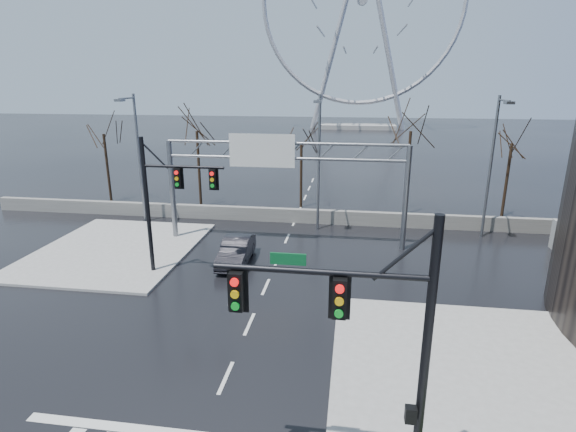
% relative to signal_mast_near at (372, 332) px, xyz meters
% --- Properties ---
extents(ground, '(260.00, 260.00, 0.00)m').
position_rel_signal_mast_near_xyz_m(ground, '(-5.14, 4.04, -4.87)').
color(ground, black).
rests_on(ground, ground).
extents(sidewalk_right_ext, '(12.00, 10.00, 0.15)m').
position_rel_signal_mast_near_xyz_m(sidewalk_right_ext, '(4.86, 6.04, -4.80)').
color(sidewalk_right_ext, gray).
rests_on(sidewalk_right_ext, ground).
extents(sidewalk_far, '(10.00, 12.00, 0.15)m').
position_rel_signal_mast_near_xyz_m(sidewalk_far, '(-16.14, 16.04, -4.80)').
color(sidewalk_far, gray).
rests_on(sidewalk_far, ground).
extents(barrier_wall, '(52.00, 0.50, 1.10)m').
position_rel_signal_mast_near_xyz_m(barrier_wall, '(-5.14, 24.04, -4.32)').
color(barrier_wall, slate).
rests_on(barrier_wall, ground).
extents(signal_mast_near, '(5.52, 0.41, 8.00)m').
position_rel_signal_mast_near_xyz_m(signal_mast_near, '(0.00, 0.00, 0.00)').
color(signal_mast_near, black).
rests_on(signal_mast_near, ground).
extents(signal_mast_far, '(4.72, 0.41, 8.00)m').
position_rel_signal_mast_near_xyz_m(signal_mast_far, '(-11.01, 13.00, -0.04)').
color(signal_mast_far, black).
rests_on(signal_mast_far, ground).
extents(sign_gantry, '(16.36, 0.40, 7.60)m').
position_rel_signal_mast_near_xyz_m(sign_gantry, '(-5.52, 19.00, 0.31)').
color(sign_gantry, slate).
rests_on(sign_gantry, ground).
extents(streetlight_left, '(0.50, 2.55, 10.00)m').
position_rel_signal_mast_near_xyz_m(streetlight_left, '(-17.14, 22.20, 1.01)').
color(streetlight_left, slate).
rests_on(streetlight_left, ground).
extents(streetlight_mid, '(0.50, 2.55, 10.00)m').
position_rel_signal_mast_near_xyz_m(streetlight_mid, '(-3.14, 22.20, 1.01)').
color(streetlight_mid, slate).
rests_on(streetlight_mid, ground).
extents(streetlight_right, '(0.50, 2.55, 10.00)m').
position_rel_signal_mast_near_xyz_m(streetlight_right, '(8.86, 22.20, 1.01)').
color(streetlight_right, slate).
rests_on(streetlight_right, ground).
extents(tree_far_left, '(3.50, 3.50, 7.00)m').
position_rel_signal_mast_near_xyz_m(tree_far_left, '(-23.14, 28.04, 0.70)').
color(tree_far_left, black).
rests_on(tree_far_left, ground).
extents(tree_left, '(3.75, 3.75, 7.50)m').
position_rel_signal_mast_near_xyz_m(tree_left, '(-14.14, 27.54, 1.10)').
color(tree_left, black).
rests_on(tree_left, ground).
extents(tree_center, '(3.25, 3.25, 6.50)m').
position_rel_signal_mast_near_xyz_m(tree_center, '(-5.14, 28.54, 0.30)').
color(tree_center, black).
rests_on(tree_center, ground).
extents(tree_right, '(3.90, 3.90, 7.80)m').
position_rel_signal_mast_near_xyz_m(tree_right, '(3.86, 27.54, 1.34)').
color(tree_right, black).
rests_on(tree_right, ground).
extents(tree_far_right, '(3.40, 3.40, 6.80)m').
position_rel_signal_mast_near_xyz_m(tree_far_right, '(11.86, 28.04, 0.54)').
color(tree_far_right, black).
rests_on(tree_far_right, ground).
extents(ferris_wheel, '(45.00, 6.00, 50.91)m').
position_rel_signal_mast_near_xyz_m(ferris_wheel, '(-0.14, 99.04, 21.26)').
color(ferris_wheel, gray).
rests_on(ferris_wheel, ground).
extents(car, '(1.85, 4.83, 1.57)m').
position_rel_signal_mast_near_xyz_m(car, '(-7.62, 15.17, -4.09)').
color(car, black).
rests_on(car, ground).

